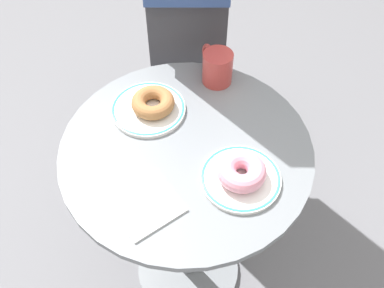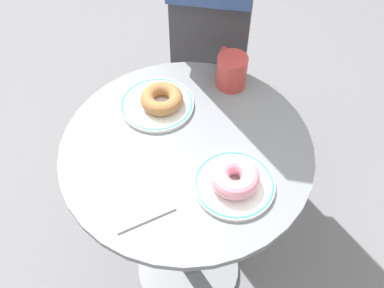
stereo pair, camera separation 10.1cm
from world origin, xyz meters
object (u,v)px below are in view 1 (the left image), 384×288
paper_napkin (146,205)px  plate_left (148,109)px  donut_cinnamon (153,103)px  cafe_table (187,204)px  donut_pink_frosted (242,171)px  plate_right (241,178)px  coffee_mug (217,67)px

paper_napkin → plate_left: bearing=140.3°
donut_cinnamon → paper_napkin: donut_cinnamon is taller
cafe_table → donut_pink_frosted: (0.15, 0.03, 0.30)m
plate_right → coffee_mug: coffee_mug is taller
donut_pink_frosted → coffee_mug: (-0.27, 0.19, 0.01)m
cafe_table → paper_napkin: bearing=-69.8°
cafe_table → donut_cinnamon: size_ratio=6.73×
donut_cinnamon → paper_napkin: size_ratio=0.82×
cafe_table → plate_right: bearing=10.1°
plate_left → donut_pink_frosted: bearing=3.7°
donut_cinnamon → paper_napkin: 0.28m
plate_left → donut_cinnamon: (0.01, 0.01, 0.02)m
cafe_table → plate_right: size_ratio=4.01×
plate_left → donut_cinnamon: size_ratio=1.74×
plate_right → coffee_mug: 0.33m
donut_pink_frosted → paper_napkin: bearing=-114.4°
cafe_table → plate_right: (0.15, 0.03, 0.27)m
plate_left → plate_right: size_ratio=1.04×
coffee_mug → donut_cinnamon: bearing=-96.9°
cafe_table → plate_left: bearing=177.1°
donut_pink_frosted → coffee_mug: 0.33m
plate_right → donut_cinnamon: (-0.29, -0.01, 0.02)m
plate_left → donut_pink_frosted: donut_pink_frosted is taller
cafe_table → coffee_mug: coffee_mug is taller
donut_pink_frosted → coffee_mug: coffee_mug is taller
donut_pink_frosted → donut_cinnamon: bearing=-178.1°
plate_right → plate_left: bearing=-176.3°
donut_pink_frosted → plate_left: bearing=-176.3°
cafe_table → paper_napkin: paper_napkin is taller
donut_cinnamon → cafe_table: bearing=-6.9°
plate_left → coffee_mug: bearing=80.8°
donut_pink_frosted → cafe_table: bearing=-169.9°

